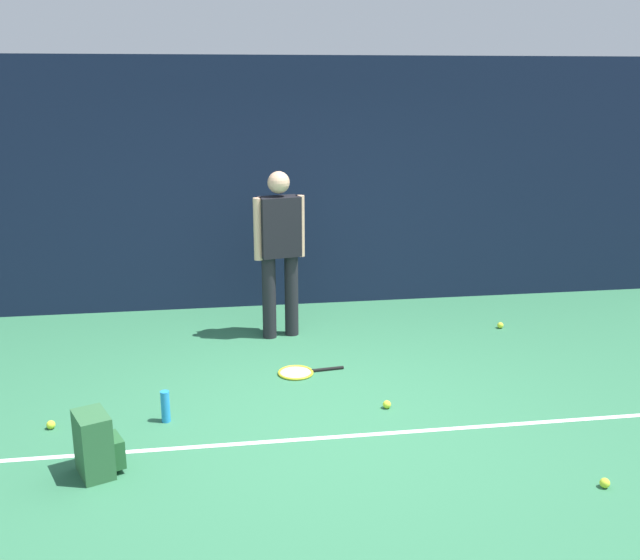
% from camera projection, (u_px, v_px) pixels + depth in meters
% --- Properties ---
extents(ground_plane, '(12.00, 12.00, 0.00)m').
position_uv_depth(ground_plane, '(327.00, 415.00, 5.71)').
color(ground_plane, '#2D6B47').
extents(back_fence, '(10.00, 0.10, 2.82)m').
position_uv_depth(back_fence, '(286.00, 185.00, 8.19)').
color(back_fence, '#141E38').
rests_on(back_fence, ground).
extents(court_line, '(9.00, 0.05, 0.00)m').
position_uv_depth(court_line, '(335.00, 437.00, 5.36)').
color(court_line, white).
rests_on(court_line, ground).
extents(tennis_player, '(0.52, 0.30, 1.70)m').
position_uv_depth(tennis_player, '(280.00, 245.00, 7.23)').
color(tennis_player, black).
rests_on(tennis_player, ground).
extents(tennis_racket, '(0.63, 0.36, 0.03)m').
position_uv_depth(tennis_racket, '(299.00, 372.00, 6.52)').
color(tennis_racket, black).
rests_on(tennis_racket, ground).
extents(backpack, '(0.36, 0.35, 0.44)m').
position_uv_depth(backpack, '(96.00, 445.00, 4.81)').
color(backpack, '#2D6038').
rests_on(backpack, ground).
extents(tennis_ball_near_player, '(0.07, 0.07, 0.07)m').
position_uv_depth(tennis_ball_near_player, '(500.00, 325.00, 7.70)').
color(tennis_ball_near_player, '#CCE033').
rests_on(tennis_ball_near_player, ground).
extents(tennis_ball_by_fence, '(0.07, 0.07, 0.07)m').
position_uv_depth(tennis_ball_by_fence, '(51.00, 425.00, 5.48)').
color(tennis_ball_by_fence, '#CCE033').
rests_on(tennis_ball_by_fence, ground).
extents(tennis_ball_mid_court, '(0.07, 0.07, 0.07)m').
position_uv_depth(tennis_ball_mid_court, '(387.00, 404.00, 5.82)').
color(tennis_ball_mid_court, '#CCE033').
rests_on(tennis_ball_mid_court, ground).
extents(tennis_ball_far_left, '(0.07, 0.07, 0.07)m').
position_uv_depth(tennis_ball_far_left, '(605.00, 483.00, 4.69)').
color(tennis_ball_far_left, '#CCE033').
rests_on(tennis_ball_far_left, ground).
extents(water_bottle, '(0.07, 0.07, 0.25)m').
position_uv_depth(water_bottle, '(165.00, 406.00, 5.57)').
color(water_bottle, '#268CD8').
rests_on(water_bottle, ground).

